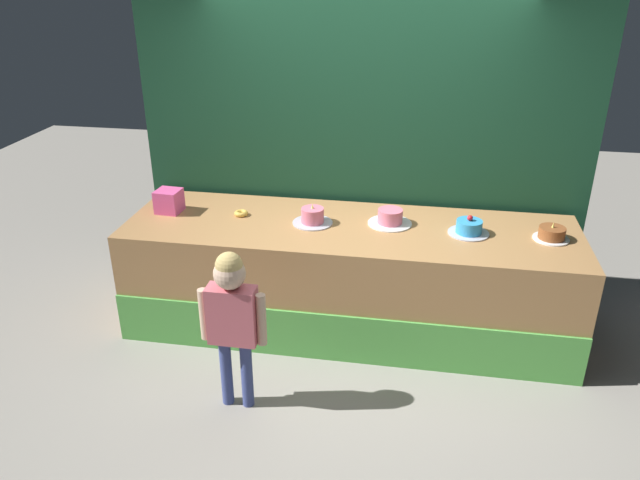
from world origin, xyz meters
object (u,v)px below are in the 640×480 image
at_px(cake_far_left, 313,217).
at_px(cake_far_right, 552,234).
at_px(child_figure, 232,310).
at_px(donut, 241,213).
at_px(cake_center_right, 469,228).
at_px(pink_box, 169,201).
at_px(cake_center_left, 390,218).

relative_size(cake_far_left, cake_far_right, 1.20).
bearing_deg(cake_far_right, cake_far_left, -179.73).
bearing_deg(child_figure, donut, 103.36).
bearing_deg(cake_center_right, donut, 178.41).
height_order(child_figure, cake_far_right, child_figure).
height_order(pink_box, cake_far_right, pink_box).
bearing_deg(donut, cake_center_right, -1.59).
bearing_deg(cake_center_left, cake_far_left, -171.41).
bearing_deg(pink_box, cake_far_right, -0.56).
bearing_deg(cake_center_right, cake_far_left, -179.64).
height_order(cake_center_right, cake_far_right, cake_center_right).
relative_size(cake_center_right, cake_far_right, 1.17).
distance_m(child_figure, donut, 1.22).
bearing_deg(cake_center_left, child_figure, -126.84).
relative_size(donut, cake_center_right, 0.36).
height_order(cake_far_left, cake_center_left, cake_far_left).
relative_size(pink_box, cake_center_right, 0.62).
relative_size(child_figure, pink_box, 6.02).
relative_size(child_figure, cake_far_left, 3.65).
bearing_deg(cake_center_right, child_figure, -143.06).
bearing_deg(cake_center_left, donut, -178.41).
distance_m(donut, cake_center_right, 1.78).
distance_m(pink_box, cake_center_left, 1.78).
bearing_deg(child_figure, cake_far_left, 74.37).
height_order(donut, cake_far_right, cake_far_right).
xyz_separation_m(pink_box, cake_far_right, (2.96, -0.03, -0.05)).
relative_size(pink_box, donut, 1.74).
xyz_separation_m(donut, cake_center_right, (1.78, -0.05, 0.03)).
height_order(cake_center_left, cake_far_right, cake_far_right).
xyz_separation_m(pink_box, cake_far_left, (1.18, -0.04, -0.04)).
height_order(cake_center_left, cake_center_right, cake_center_right).
relative_size(pink_box, cake_far_left, 0.61).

